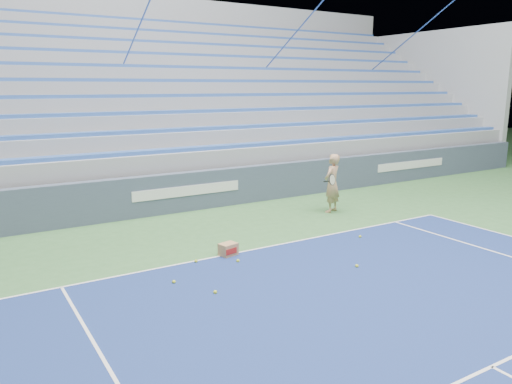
% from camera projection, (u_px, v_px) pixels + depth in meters
% --- Properties ---
extents(sponsor_barrier, '(30.00, 0.32, 1.10)m').
position_uv_depth(sponsor_barrier, '(186.00, 191.00, 14.06)').
color(sponsor_barrier, '#3E4A5F').
rests_on(sponsor_barrier, ground).
extents(bleachers, '(31.00, 9.15, 7.30)m').
position_uv_depth(bleachers, '(122.00, 117.00, 18.45)').
color(bleachers, '#92949A').
rests_on(bleachers, ground).
extents(tennis_player, '(0.96, 0.91, 1.64)m').
position_uv_depth(tennis_player, '(332.00, 183.00, 13.83)').
color(tennis_player, tan).
rests_on(tennis_player, ground).
extents(ball_box, '(0.40, 0.34, 0.27)m').
position_uv_depth(ball_box, '(228.00, 249.00, 10.37)').
color(ball_box, '#A87D51').
rests_on(ball_box, ground).
extents(tennis_ball_0, '(0.07, 0.07, 0.07)m').
position_uv_depth(tennis_ball_0, '(174.00, 282.00, 8.91)').
color(tennis_ball_0, '#CBD92C').
rests_on(tennis_ball_0, ground).
extents(tennis_ball_1, '(0.07, 0.07, 0.07)m').
position_uv_depth(tennis_ball_1, '(360.00, 237.00, 11.59)').
color(tennis_ball_1, '#CBD92C').
rests_on(tennis_ball_1, ground).
extents(tennis_ball_2, '(0.07, 0.07, 0.07)m').
position_uv_depth(tennis_ball_2, '(196.00, 261.00, 9.96)').
color(tennis_ball_2, '#CBD92C').
rests_on(tennis_ball_2, ground).
extents(tennis_ball_3, '(0.07, 0.07, 0.07)m').
position_uv_depth(tennis_ball_3, '(238.00, 261.00, 9.99)').
color(tennis_ball_3, '#CBD92C').
rests_on(tennis_ball_3, ground).
extents(tennis_ball_4, '(0.07, 0.07, 0.07)m').
position_uv_depth(tennis_ball_4, '(215.00, 292.00, 8.47)').
color(tennis_ball_4, '#CBD92C').
rests_on(tennis_ball_4, ground).
extents(tennis_ball_5, '(0.07, 0.07, 0.07)m').
position_uv_depth(tennis_ball_5, '(357.00, 266.00, 9.70)').
color(tennis_ball_5, '#CBD92C').
rests_on(tennis_ball_5, ground).
extents(tennis_ball_6, '(0.07, 0.07, 0.07)m').
position_uv_depth(tennis_ball_6, '(225.00, 250.00, 10.63)').
color(tennis_ball_6, '#CBD92C').
rests_on(tennis_ball_6, ground).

